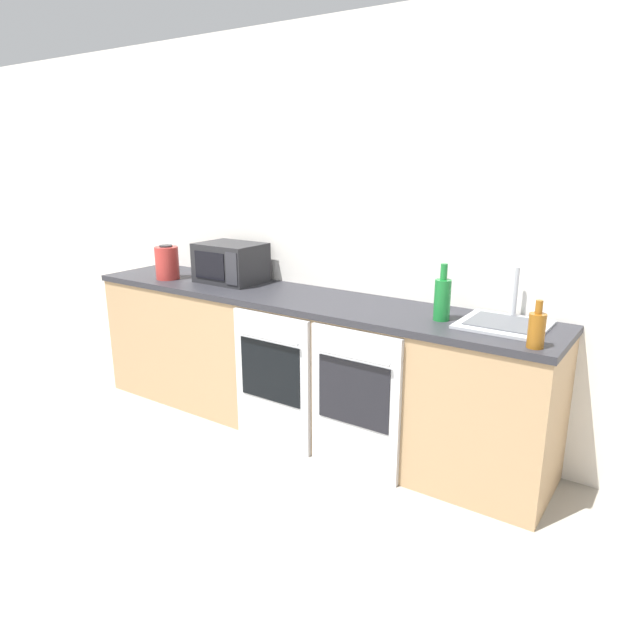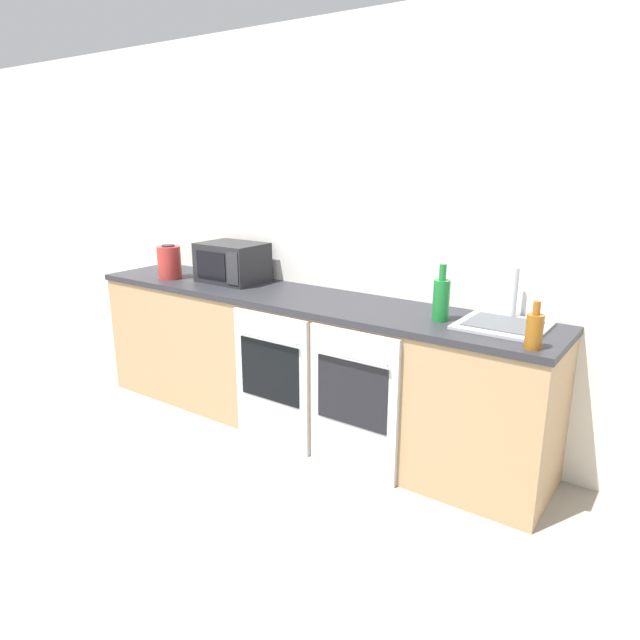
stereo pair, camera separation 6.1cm
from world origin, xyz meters
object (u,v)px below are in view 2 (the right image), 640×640
oven_left (271,380)px  oven_right (353,403)px  microwave (232,262)px  bottle_amber (534,330)px  sink (503,323)px  bottle_green (441,299)px  kettle (169,262)px

oven_left → oven_right: (0.60, 0.00, 0.00)m
microwave → bottle_amber: (2.17, -0.29, -0.05)m
bottle_amber → sink: sink is taller
oven_left → bottle_green: (0.96, 0.29, 0.60)m
microwave → oven_right: bearing=-17.0°
sink → oven_left: bearing=-163.5°
oven_left → bottle_green: size_ratio=2.77×
microwave → sink: sink is taller
bottle_amber → oven_left: bearing=-176.4°
bottle_green → kettle: size_ratio=1.26×
bottle_amber → bottle_green: 0.58m
oven_right → kettle: kettle is taller
bottle_amber → kettle: bearing=177.7°
bottle_green → kettle: (-2.08, -0.09, -0.00)m
bottle_amber → kettle: kettle is taller
bottle_amber → oven_right: bearing=-174.2°
bottle_amber → kettle: 2.63m
bottle_amber → kettle: size_ratio=0.93×
microwave → bottle_green: 1.63m
kettle → sink: (2.40, 0.18, -0.10)m
oven_right → sink: 0.93m
oven_right → bottle_green: (0.37, 0.29, 0.60)m
oven_right → microwave: microwave is taller
microwave → kettle: 0.49m
oven_right → bottle_green: 0.76m
oven_left → bottle_amber: size_ratio=3.78×
sink → bottle_amber: bearing=-51.3°
oven_left → sink: size_ratio=1.95×
microwave → sink: (1.94, -0.01, -0.12)m
oven_left → microwave: microwave is taller
bottle_amber → sink: 0.37m
microwave → oven_left: bearing=-30.1°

